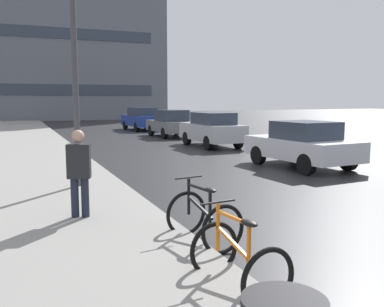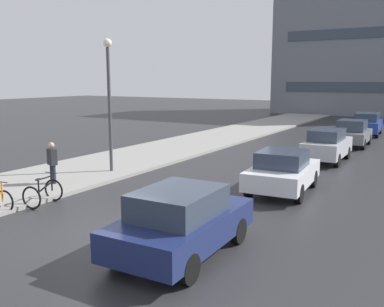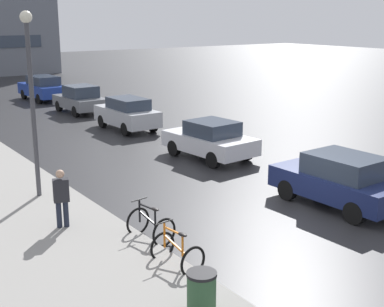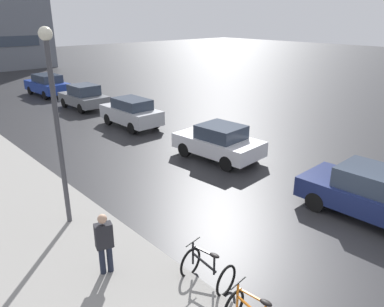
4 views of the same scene
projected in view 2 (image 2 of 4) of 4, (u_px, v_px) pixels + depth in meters
ground_plane at (106, 233)px, 11.36m from camera, size 140.00×140.00×0.00m
sidewalk_kerb at (149, 154)px, 22.83m from camera, size 4.80×60.00×0.14m
bicycle_second at (43, 193)px, 13.82m from camera, size 0.90×1.19×1.00m
car_navy at (181, 221)px, 9.85m from camera, size 2.07×4.06×1.58m
car_white at (283, 171)px, 15.37m from camera, size 2.22×3.99×1.52m
car_silver at (327, 145)px, 21.08m from camera, size 1.77×3.93×1.61m
car_grey at (352, 133)px, 25.95m from camera, size 1.97×3.80×1.60m
car_blue at (367, 124)px, 30.98m from camera, size 2.08×4.31×1.63m
pedestrian at (52, 162)px, 16.07m from camera, size 0.45×0.35×1.71m
streetlamp at (109, 91)px, 17.84m from camera, size 0.36×0.36×5.68m
building_facade_main at (375, 36)px, 48.53m from camera, size 21.02×9.76×17.61m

